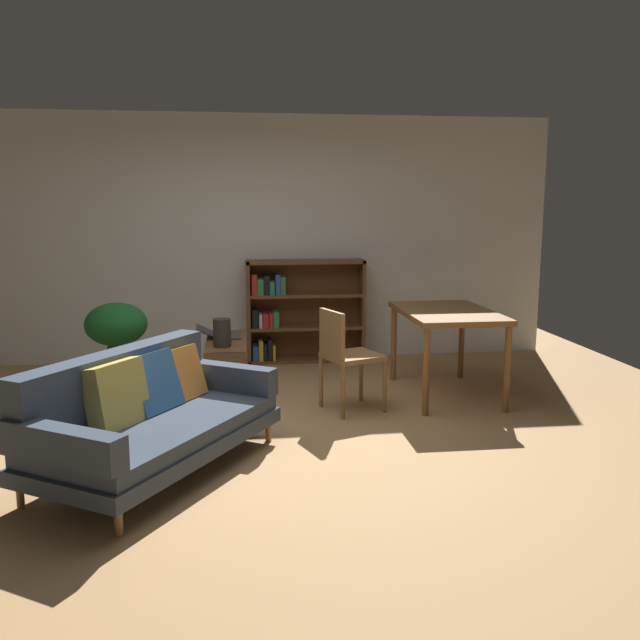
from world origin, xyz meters
TOP-DOWN VIEW (x-y plane):
  - ground_plane at (0.00, 0.00)m, footprint 8.16×8.16m
  - back_wall_panel at (0.00, 2.70)m, footprint 6.80×0.10m
  - fabric_couch at (-0.76, -0.47)m, footprint 1.66×1.92m
  - media_console at (-0.26, 1.24)m, footprint 0.36×1.05m
  - open_laptop at (-0.31, 1.41)m, footprint 0.42×0.34m
  - desk_speaker at (-0.29, 0.99)m, footprint 0.15×0.15m
  - potted_floor_plant at (-1.19, 1.04)m, footprint 0.53×0.53m
  - dining_table at (1.73, 0.96)m, footprint 0.80×1.24m
  - dining_chair_near at (0.74, 0.59)m, footprint 0.56×0.55m
  - bookshelf at (0.51, 2.52)m, footprint 1.30×0.32m

SIDE VIEW (x-z plane):
  - ground_plane at x=0.00m, z-range 0.00..0.00m
  - media_console at x=-0.26m, z-range -0.01..0.49m
  - fabric_couch at x=-0.76m, z-range -0.01..0.76m
  - dining_chair_near at x=0.74m, z-range 0.07..0.94m
  - open_laptop at x=-0.31m, z-range 0.47..0.58m
  - bookshelf at x=0.51m, z-range 0.00..1.13m
  - potted_floor_plant at x=-1.19m, z-range 0.15..1.05m
  - desk_speaker at x=-0.29m, z-range 0.50..0.75m
  - dining_table at x=1.73m, z-range 0.31..1.10m
  - back_wall_panel at x=0.00m, z-range 0.00..2.70m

